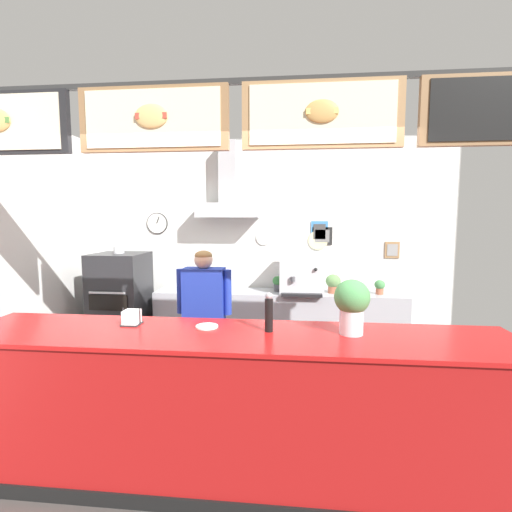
% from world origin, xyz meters
% --- Properties ---
extents(ground_plane, '(6.29, 6.29, 0.00)m').
position_xyz_m(ground_plane, '(0.00, 0.00, 0.00)').
color(ground_plane, '#3F3A38').
extents(back_wall_assembly, '(5.24, 2.80, 2.98)m').
position_xyz_m(back_wall_assembly, '(-0.03, 2.20, 1.59)').
color(back_wall_assembly, gray).
rests_on(back_wall_assembly, ground_plane).
extents(service_counter, '(3.92, 0.75, 1.08)m').
position_xyz_m(service_counter, '(0.00, -0.49, 0.54)').
color(service_counter, maroon).
rests_on(service_counter, ground_plane).
extents(back_prep_counter, '(3.35, 0.53, 0.88)m').
position_xyz_m(back_prep_counter, '(0.22, 1.97, 0.44)').
color(back_prep_counter, '#A3A5AD').
rests_on(back_prep_counter, ground_plane).
extents(pizza_oven, '(0.67, 0.71, 1.51)m').
position_xyz_m(pizza_oven, '(-1.91, 1.73, 0.71)').
color(pizza_oven, '#232326').
rests_on(pizza_oven, ground_plane).
extents(shop_worker, '(0.59, 0.22, 1.55)m').
position_xyz_m(shop_worker, '(-0.51, 0.76, 0.83)').
color(shop_worker, '#232328').
rests_on(shop_worker, ground_plane).
extents(espresso_machine, '(0.57, 0.55, 0.50)m').
position_xyz_m(espresso_machine, '(0.53, 1.95, 1.13)').
color(espresso_machine, silver).
rests_on(espresso_machine, back_prep_counter).
extents(potted_sage, '(0.22, 0.22, 0.25)m').
position_xyz_m(potted_sage, '(-0.76, 1.95, 1.02)').
color(potted_sage, beige).
rests_on(potted_sage, back_prep_counter).
extents(potted_thyme, '(0.20, 0.20, 0.25)m').
position_xyz_m(potted_thyme, '(0.94, 1.96, 1.02)').
color(potted_thyme, '#9E563D').
rests_on(potted_thyme, back_prep_counter).
extents(potted_oregano, '(0.14, 0.14, 0.19)m').
position_xyz_m(potted_oregano, '(1.54, 1.94, 0.99)').
color(potted_oregano, '#9E563D').
rests_on(potted_oregano, back_prep_counter).
extents(potted_basil, '(0.14, 0.14, 0.21)m').
position_xyz_m(potted_basil, '(0.21, 2.00, 1.00)').
color(potted_basil, '#4C4C51').
rests_on(potted_basil, back_prep_counter).
extents(basil_vase, '(0.25, 0.25, 0.39)m').
position_xyz_m(basil_vase, '(0.83, -0.42, 1.29)').
color(basil_vase, silver).
rests_on(basil_vase, service_counter).
extents(pepper_grinder, '(0.06, 0.06, 0.28)m').
position_xyz_m(pepper_grinder, '(0.25, -0.42, 1.22)').
color(pepper_grinder, black).
rests_on(pepper_grinder, service_counter).
extents(condiment_plate, '(0.17, 0.17, 0.01)m').
position_xyz_m(condiment_plate, '(-0.21, -0.37, 1.09)').
color(condiment_plate, white).
rests_on(condiment_plate, service_counter).
extents(napkin_holder, '(0.14, 0.13, 0.13)m').
position_xyz_m(napkin_holder, '(-0.80, -0.36, 1.13)').
color(napkin_holder, '#262628').
rests_on(napkin_holder, service_counter).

